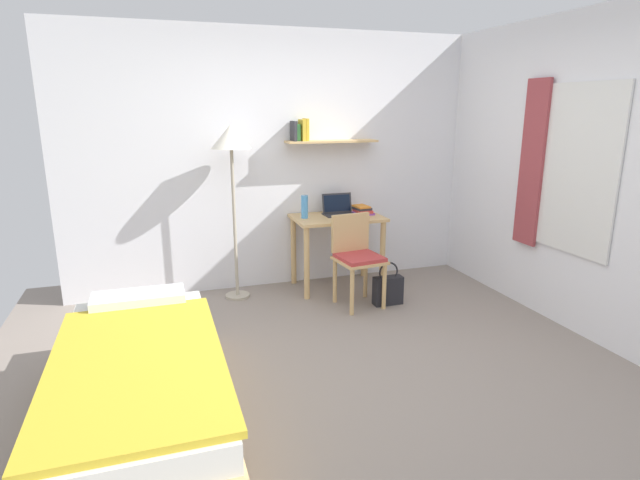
{
  "coord_description": "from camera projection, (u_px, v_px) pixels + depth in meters",
  "views": [
    {
      "loc": [
        -1.29,
        -3.13,
        1.85
      ],
      "look_at": [
        -0.1,
        0.51,
        0.85
      ],
      "focal_mm": 28.77,
      "sensor_mm": 36.0,
      "label": 1
    }
  ],
  "objects": [
    {
      "name": "wall_right",
      "position": [
        595.0,
        178.0,
        4.03
      ],
      "size": [
        0.1,
        4.4,
        2.6
      ],
      "color": "white",
      "rests_on": "ground_plane"
    },
    {
      "name": "standing_lamp",
      "position": [
        231.0,
        147.0,
        4.77
      ],
      "size": [
        0.37,
        0.37,
        1.69
      ],
      "color": "#B2A893",
      "rests_on": "ground_plane"
    },
    {
      "name": "wall_back",
      "position": [
        284.0,
        161.0,
        5.26
      ],
      "size": [
        4.4,
        0.27,
        2.6
      ],
      "color": "white",
      "rests_on": "ground_plane"
    },
    {
      "name": "handbag",
      "position": [
        388.0,
        289.0,
        4.91
      ],
      "size": [
        0.28,
        0.11,
        0.42
      ],
      "color": "#232328",
      "rests_on": "ground_plane"
    },
    {
      "name": "ground_plane",
      "position": [
        355.0,
        368.0,
        3.73
      ],
      "size": [
        5.28,
        5.28,
        0.0
      ],
      "primitive_type": "plane",
      "color": "gray"
    },
    {
      "name": "bed",
      "position": [
        141.0,
        386.0,
        3.05
      ],
      "size": [
        0.94,
        2.06,
        0.54
      ],
      "color": "tan",
      "rests_on": "ground_plane"
    },
    {
      "name": "water_bottle",
      "position": [
        305.0,
        207.0,
        5.13
      ],
      "size": [
        0.07,
        0.07,
        0.23
      ],
      "primitive_type": "cylinder",
      "color": "#4C99DB",
      "rests_on": "desk"
    },
    {
      "name": "book_stack",
      "position": [
        362.0,
        210.0,
        5.35
      ],
      "size": [
        0.2,
        0.24,
        0.09
      ],
      "color": "purple",
      "rests_on": "desk"
    },
    {
      "name": "desk_chair",
      "position": [
        357.0,
        255.0,
        4.84
      ],
      "size": [
        0.46,
        0.46,
        0.86
      ],
      "color": "tan",
      "rests_on": "ground_plane"
    },
    {
      "name": "laptop",
      "position": [
        338.0,
        209.0,
        5.33
      ],
      "size": [
        0.33,
        0.22,
        0.21
      ],
      "color": "#2D2D33",
      "rests_on": "desk"
    },
    {
      "name": "desk",
      "position": [
        337.0,
        231.0,
        5.29
      ],
      "size": [
        0.91,
        0.58,
        0.76
      ],
      "color": "tan",
      "rests_on": "ground_plane"
    }
  ]
}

